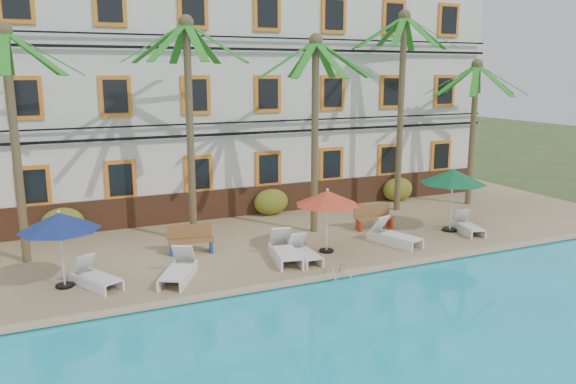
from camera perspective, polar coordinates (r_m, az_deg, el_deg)
name	(u,v)px	position (r m, az deg, el deg)	size (l,w,h in m)	color
ground	(309,276)	(17.35, 2.17, -8.56)	(100.00, 100.00, 0.00)	#384C23
pool_deck	(252,231)	(21.68, -3.70, -3.98)	(30.00, 12.00, 0.25)	tan
pool_coping	(323,277)	(16.50, 3.57, -8.65)	(30.00, 0.35, 0.06)	tan
hotel_building	(211,89)	(25.57, -7.84, 10.31)	(25.40, 6.44, 10.22)	silver
palm_a	(12,111)	(18.88, -26.25, 7.42)	(4.30, 4.30, 7.31)	brown
palm_b	(189,99)	(19.39, -10.04, 9.25)	(4.30, 4.30, 7.71)	brown
palm_c	(315,106)	(20.41, 2.77, 8.72)	(4.30, 4.30, 7.21)	brown
palm_d	(402,85)	(24.19, 11.48, 10.60)	(4.30, 4.30, 8.36)	brown
palm_e	(474,110)	(26.17, 18.38, 7.87)	(4.30, 4.30, 6.44)	brown
shrub_left	(63,223)	(21.80, -21.92, -2.92)	(1.50, 0.90, 1.10)	#1E5317
shrub_mid	(271,202)	(23.47, -1.74, -1.01)	(1.50, 0.90, 1.10)	#1E5317
shrub_right	(398,189)	(26.49, 11.08, 0.28)	(1.50, 0.90, 1.10)	#1E5317
umbrella_blue	(59,222)	(16.50, -22.21, -2.83)	(2.20, 2.20, 2.20)	black
umbrella_red	(327,198)	(18.38, 4.01, -0.63)	(2.15, 2.15, 2.15)	black
umbrella_green	(453,177)	(21.63, 16.41, 1.51)	(2.44, 2.44, 2.44)	black
lounger_a	(95,277)	(16.72, -19.01, -8.15)	(1.37, 1.86, 0.84)	white
lounger_b	(179,270)	(16.57, -11.06, -7.79)	(1.52, 2.02, 0.91)	white
lounger_c	(285,251)	(17.88, -0.32, -6.01)	(1.09, 2.13, 0.96)	white
lounger_d	(304,252)	(17.91, 1.60, -6.16)	(0.64, 1.71, 0.80)	white
lounger_e	(394,236)	(19.87, 10.68, -4.40)	(1.27, 2.06, 0.92)	white
lounger_f	(467,226)	(21.99, 17.76, -3.28)	(0.98, 1.77, 0.79)	white
bench_left	(191,239)	(18.88, -9.85, -4.70)	(1.56, 0.73, 0.93)	olive
bench_right	(374,217)	(21.66, 8.69, -2.48)	(1.54, 0.64, 0.93)	olive
pool_ladder	(338,277)	(16.62, 5.06, -8.62)	(0.54, 0.74, 0.74)	silver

